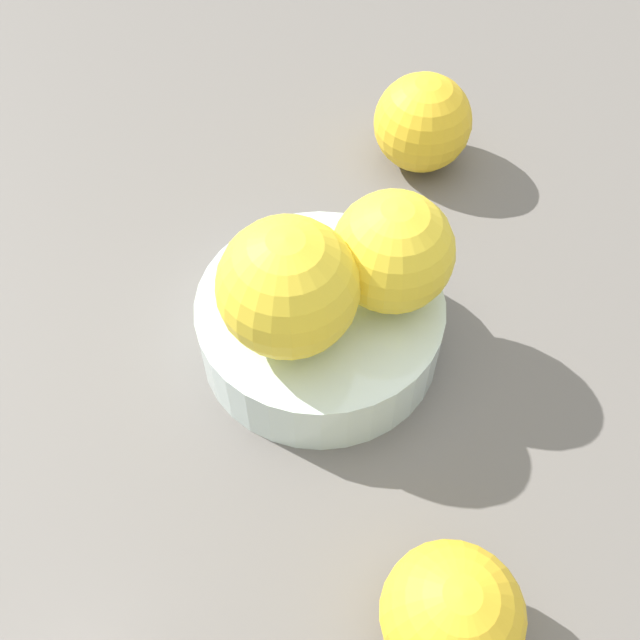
{
  "coord_description": "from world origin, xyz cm",
  "views": [
    {
      "loc": [
        24.74,
        -16.77,
        44.53
      ],
      "look_at": [
        0.0,
        0.0,
        2.83
      ],
      "focal_mm": 42.43,
      "sensor_mm": 36.0,
      "label": 1
    }
  ],
  "objects_px": {
    "orange_in_bowl_0": "(288,287)",
    "orange_in_bowl_1": "(393,252)",
    "orange_loose_1": "(423,123)",
    "fruit_bowl": "(320,325)",
    "orange_loose_0": "(452,615)"
  },
  "relations": [
    {
      "from": "orange_in_bowl_0",
      "to": "orange_in_bowl_1",
      "type": "bearing_deg",
      "value": 81.87
    },
    {
      "from": "orange_in_bowl_1",
      "to": "orange_loose_1",
      "type": "height_order",
      "value": "orange_in_bowl_1"
    },
    {
      "from": "orange_in_bowl_0",
      "to": "orange_in_bowl_1",
      "type": "height_order",
      "value": "orange_in_bowl_0"
    },
    {
      "from": "fruit_bowl",
      "to": "orange_in_bowl_1",
      "type": "xyz_separation_m",
      "value": [
        0.02,
        0.04,
        0.06
      ]
    },
    {
      "from": "orange_in_bowl_0",
      "to": "fruit_bowl",
      "type": "bearing_deg",
      "value": 103.52
    },
    {
      "from": "orange_in_bowl_1",
      "to": "orange_loose_0",
      "type": "distance_m",
      "value": 0.21
    },
    {
      "from": "orange_loose_0",
      "to": "orange_in_bowl_0",
      "type": "bearing_deg",
      "value": 172.55
    },
    {
      "from": "orange_loose_0",
      "to": "orange_loose_1",
      "type": "relative_size",
      "value": 0.95
    },
    {
      "from": "orange_in_bowl_0",
      "to": "orange_loose_0",
      "type": "xyz_separation_m",
      "value": [
        0.19,
        -0.03,
        -0.05
      ]
    },
    {
      "from": "orange_in_bowl_0",
      "to": "orange_loose_1",
      "type": "xyz_separation_m",
      "value": [
        -0.12,
        0.2,
        -0.05
      ]
    },
    {
      "from": "orange_in_bowl_1",
      "to": "orange_loose_0",
      "type": "relative_size",
      "value": 1.03
    },
    {
      "from": "fruit_bowl",
      "to": "orange_in_bowl_0",
      "type": "xyz_separation_m",
      "value": [
        0.01,
        -0.03,
        0.07
      ]
    },
    {
      "from": "fruit_bowl",
      "to": "orange_loose_1",
      "type": "height_order",
      "value": "orange_loose_1"
    },
    {
      "from": "fruit_bowl",
      "to": "orange_in_bowl_1",
      "type": "height_order",
      "value": "orange_in_bowl_1"
    },
    {
      "from": "fruit_bowl",
      "to": "orange_in_bowl_0",
      "type": "height_order",
      "value": "orange_in_bowl_0"
    }
  ]
}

